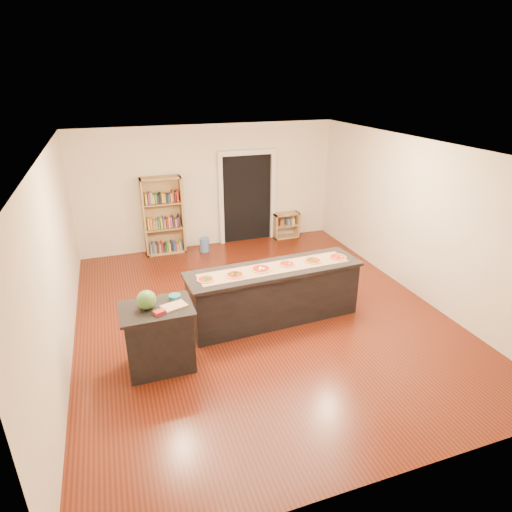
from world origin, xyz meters
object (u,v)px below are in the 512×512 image
object	(u,v)px
bookshelf	(163,216)
waste_bin	(205,245)
watermelon	(147,300)
kitchen_island	(274,294)
side_counter	(159,337)
low_shelf	(286,225)

from	to	relation	value
bookshelf	waste_bin	world-z (taller)	bookshelf
bookshelf	watermelon	bearing A→B (deg)	-100.40
kitchen_island	side_counter	world-z (taller)	same
side_counter	low_shelf	world-z (taller)	side_counter
side_counter	waste_bin	bearing A→B (deg)	68.72
side_counter	watermelon	xyz separation A→B (m)	(-0.11, 0.01, 0.60)
waste_bin	bookshelf	bearing A→B (deg)	165.17
side_counter	bookshelf	world-z (taller)	bookshelf
side_counter	low_shelf	xyz separation A→B (m)	(3.66, 4.22, -0.16)
side_counter	watermelon	size ratio (longest dim) A/B	3.68
side_counter	low_shelf	distance (m)	5.58
waste_bin	watermelon	distance (m)	4.38
side_counter	waste_bin	distance (m)	4.26
kitchen_island	bookshelf	bearing A→B (deg)	107.09
side_counter	waste_bin	xyz separation A→B (m)	(1.51, 3.97, -0.32)
waste_bin	kitchen_island	bearing A→B (deg)	-82.40
kitchen_island	side_counter	size ratio (longest dim) A/B	3.00
side_counter	low_shelf	size ratio (longest dim) A/B	1.51
low_shelf	watermelon	world-z (taller)	watermelon
low_shelf	watermelon	xyz separation A→B (m)	(-3.77, -4.21, 0.76)
low_shelf	watermelon	bearing A→B (deg)	-131.83
kitchen_island	watermelon	xyz separation A→B (m)	(-2.06, -0.66, 0.60)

